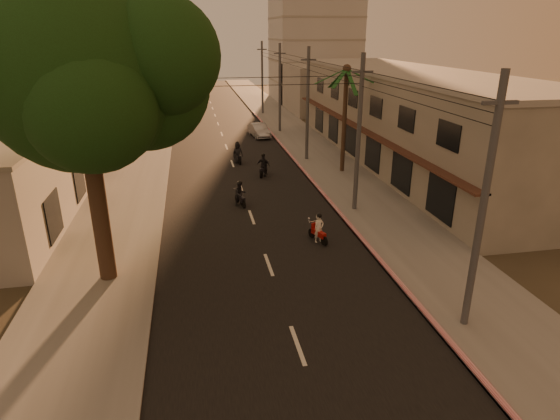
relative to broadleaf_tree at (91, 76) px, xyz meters
The scene contains 19 objects.
ground 10.96m from the broadleaf_tree, 17.97° to the right, with size 160.00×160.00×0.00m, color #383023.
road 20.84m from the broadleaf_tree, 69.68° to the left, with size 10.00×140.00×0.02m, color black.
sidewalk_right 24.26m from the broadleaf_tree, 51.68° to the left, with size 5.00×140.00×0.12m, color slate.
sidewalk_left 19.76m from the broadleaf_tree, 92.85° to the left, with size 5.00×140.00×0.12m, color slate.
curb_stripe 19.30m from the broadleaf_tree, 47.67° to the left, with size 0.20×60.00×0.20m, color #B61325.
shophouse_row 26.41m from the broadleaf_tree, 37.63° to the left, with size 8.80×34.20×7.30m.
left_building 15.15m from the broadleaf_tree, 121.87° to the left, with size 8.20×24.20×5.20m.
distant_tower 58.67m from the broadleaf_tree, 67.22° to the left, with size 12.10×12.10×28.00m.
broadleaf_tree is the anchor object (origin of this frame).
palm_tree 20.18m from the broadleaf_tree, 43.48° to the left, with size 5.00×5.00×8.20m.
utility_poles 22.06m from the broadleaf_tree, 54.34° to the left, with size 1.20×48.26×9.00m.
filler_right 47.87m from the broadleaf_tree, 64.31° to the left, with size 8.00×14.00×6.00m, color gray.
filler_left_near 33.30m from the broadleaf_tree, 103.06° to the left, with size 8.00×14.00×4.40m, color gray.
filler_left_far 50.64m from the broadleaf_tree, 98.43° to the left, with size 8.00×14.00×7.00m, color gray.
scooter_red 12.42m from the broadleaf_tree, 11.14° to the left, with size 0.86×1.55×1.58m.
scooter_mid_a 12.72m from the broadleaf_tree, 52.04° to the left, with size 1.03×1.60×1.60m.
scooter_mid_b 18.03m from the broadleaf_tree, 58.41° to the left, with size 1.27×1.67×1.76m.
scooter_far_a 20.75m from the broadleaf_tree, 68.50° to the left, with size 1.02×1.83×1.81m.
parked_car 30.62m from the broadleaf_tree, 69.68° to the left, with size 1.94×4.27×1.36m, color #A2A5AA.
Camera 1 is at (-3.06, -16.91, 10.00)m, focal length 30.00 mm.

